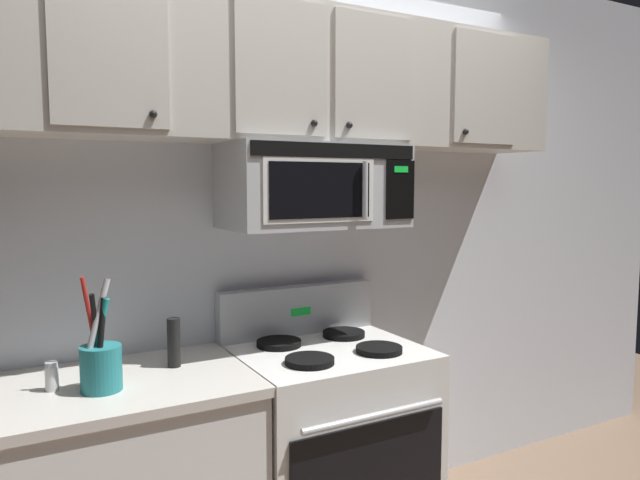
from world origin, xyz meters
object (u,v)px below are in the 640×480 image
(salt_shaker, at_px, (52,376))
(pepper_mill, at_px, (174,342))
(over_range_microwave, at_px, (314,186))
(stove_range, at_px, (327,448))
(utensil_crock_teal, at_px, (101,362))

(salt_shaker, xyz_separation_m, pepper_mill, (0.42, 0.06, 0.04))
(salt_shaker, bearing_deg, over_range_microwave, 5.85)
(stove_range, xyz_separation_m, salt_shaker, (-1.05, 0.01, 0.48))
(over_range_microwave, height_order, salt_shaker, over_range_microwave)
(over_range_microwave, height_order, utensil_crock_teal, over_range_microwave)
(utensil_crock_teal, relative_size, pepper_mill, 2.08)
(utensil_crock_teal, xyz_separation_m, salt_shaker, (-0.14, 0.08, -0.05))
(over_range_microwave, relative_size, salt_shaker, 7.80)
(pepper_mill, bearing_deg, stove_range, -6.39)
(utensil_crock_teal, bearing_deg, salt_shaker, 151.88)
(stove_range, height_order, salt_shaker, stove_range)
(salt_shaker, bearing_deg, utensil_crock_teal, -28.12)
(salt_shaker, relative_size, pepper_mill, 0.53)
(utensil_crock_teal, xyz_separation_m, pepper_mill, (0.28, 0.14, -0.01))
(utensil_crock_teal, height_order, salt_shaker, utensil_crock_teal)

